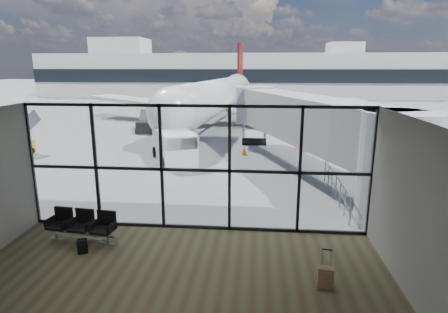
% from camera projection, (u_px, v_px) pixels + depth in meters
% --- Properties ---
extents(ground, '(220.00, 220.00, 0.00)m').
position_uv_depth(ground, '(243.00, 108.00, 52.30)').
color(ground, slate).
rests_on(ground, ground).
extents(lounge_shell, '(12.02, 8.01, 4.51)m').
position_uv_depth(lounge_shell, '(159.00, 209.00, 8.32)').
color(lounge_shell, brown).
rests_on(lounge_shell, ground).
extents(glass_curtain_wall, '(12.10, 0.12, 4.50)m').
position_uv_depth(glass_curtain_wall, '(195.00, 169.00, 13.06)').
color(glass_curtain_wall, white).
rests_on(glass_curtain_wall, ground).
extents(jet_bridge, '(8.00, 16.50, 4.33)m').
position_uv_depth(jet_bridge, '(311.00, 125.00, 19.35)').
color(jet_bridge, '#989A9C').
rests_on(jet_bridge, ground).
extents(apron_railing, '(0.06, 5.46, 1.11)m').
position_uv_depth(apron_railing, '(336.00, 184.00, 16.31)').
color(apron_railing, gray).
rests_on(apron_railing, ground).
extents(far_terminal, '(80.00, 12.20, 11.00)m').
position_uv_depth(far_terminal, '(245.00, 74.00, 72.62)').
color(far_terminal, '#AFB0AB').
rests_on(far_terminal, ground).
extents(tree_0, '(4.95, 4.95, 7.12)m').
position_uv_depth(tree_0, '(54.00, 71.00, 86.15)').
color(tree_0, '#382619').
rests_on(tree_0, ground).
extents(tree_1, '(5.61, 5.61, 8.07)m').
position_uv_depth(tree_1, '(79.00, 68.00, 85.48)').
color(tree_1, '#382619').
rests_on(tree_1, ground).
extents(tree_2, '(6.27, 6.27, 9.03)m').
position_uv_depth(tree_2, '(104.00, 65.00, 84.80)').
color(tree_2, '#382619').
rests_on(tree_2, ground).
extents(tree_3, '(4.95, 4.95, 7.12)m').
position_uv_depth(tree_3, '(130.00, 71.00, 84.56)').
color(tree_3, '#382619').
rests_on(tree_3, ground).
extents(tree_4, '(5.61, 5.61, 8.07)m').
position_uv_depth(tree_4, '(156.00, 68.00, 83.89)').
color(tree_4, '#382619').
rests_on(tree_4, ground).
extents(tree_5, '(6.27, 6.27, 9.03)m').
position_uv_depth(tree_5, '(182.00, 65.00, 83.21)').
color(tree_5, '#382619').
rests_on(tree_5, ground).
extents(seating_row, '(2.36, 0.92, 1.05)m').
position_uv_depth(seating_row, '(83.00, 224.00, 12.58)').
color(seating_row, gray).
rests_on(seating_row, ground).
extents(backpack, '(0.37, 0.37, 0.46)m').
position_uv_depth(backpack, '(83.00, 247.00, 11.72)').
color(backpack, black).
rests_on(backpack, ground).
extents(suitcase, '(0.43, 0.34, 1.09)m').
position_uv_depth(suitcase, '(326.00, 278.00, 9.81)').
color(suitcase, '#956F53').
rests_on(suitcase, ground).
extents(airliner, '(29.40, 34.16, 8.81)m').
position_uv_depth(airliner, '(219.00, 96.00, 38.80)').
color(airliner, silver).
rests_on(airliner, ground).
extents(service_van, '(3.59, 4.83, 1.92)m').
position_uv_depth(service_van, '(174.00, 146.00, 22.91)').
color(service_van, white).
rests_on(service_van, ground).
extents(belt_loader, '(2.03, 4.00, 1.76)m').
position_uv_depth(belt_loader, '(145.00, 125.00, 33.55)').
color(belt_loader, black).
rests_on(belt_loader, ground).
extents(mobile_stairs, '(2.50, 3.58, 2.30)m').
position_uv_depth(mobile_stairs, '(10.00, 147.00, 24.46)').
color(mobile_stairs, '#C39316').
rests_on(mobile_stairs, ground).
extents(traffic_cone_a, '(0.39, 0.39, 0.56)m').
position_uv_depth(traffic_cone_a, '(191.00, 140.00, 28.39)').
color(traffic_cone_a, orange).
rests_on(traffic_cone_a, ground).
extents(traffic_cone_b, '(0.40, 0.40, 0.57)m').
position_uv_depth(traffic_cone_b, '(244.00, 151.00, 24.74)').
color(traffic_cone_b, orange).
rests_on(traffic_cone_b, ground).
extents(traffic_cone_c, '(0.37, 0.37, 0.52)m').
position_uv_depth(traffic_cone_c, '(297.00, 145.00, 26.70)').
color(traffic_cone_c, '#F0450C').
rests_on(traffic_cone_c, ground).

